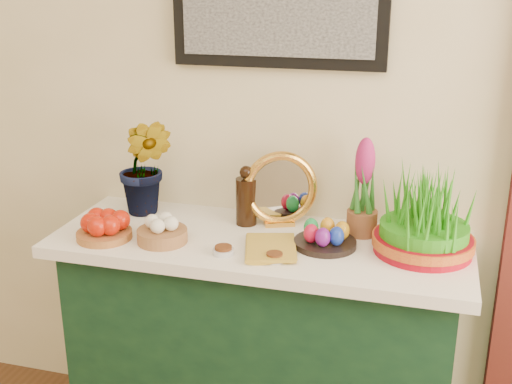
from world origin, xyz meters
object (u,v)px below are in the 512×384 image
at_px(hyacinth_green, 145,151).
at_px(wheatgrass_sabzeh, 425,219).
at_px(mirror, 280,190).
at_px(book, 245,247).
at_px(sideboard, 260,356).

height_order(hyacinth_green, wheatgrass_sabzeh, hyacinth_green).
bearing_deg(hyacinth_green, mirror, 0.82).
distance_m(hyacinth_green, mirror, 0.51).
height_order(hyacinth_green, mirror, hyacinth_green).
height_order(hyacinth_green, book, hyacinth_green).
bearing_deg(sideboard, wheatgrass_sabzeh, 2.64).
distance_m(sideboard, wheatgrass_sabzeh, 0.79).
height_order(sideboard, hyacinth_green, hyacinth_green).
bearing_deg(hyacinth_green, book, -30.48).
bearing_deg(wheatgrass_sabzeh, mirror, 166.48).
relative_size(hyacinth_green, wheatgrass_sabzeh, 1.49).
relative_size(book, wheatgrass_sabzeh, 0.66).
distance_m(mirror, wheatgrass_sabzeh, 0.51).
height_order(sideboard, wheatgrass_sabzeh, wheatgrass_sabzeh).
xyz_separation_m(book, wheatgrass_sabzeh, (0.55, 0.15, 0.10)).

